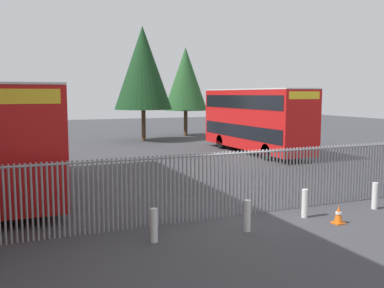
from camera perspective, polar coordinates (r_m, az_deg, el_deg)
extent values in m
plane|color=#3D3D42|center=(21.94, -4.08, -4.08)|extent=(100.00, 100.00, 0.00)
cylinder|color=gray|center=(12.77, -23.56, -7.38)|extent=(0.06, 0.06, 2.20)
cylinder|color=gray|center=(12.76, -22.93, -7.35)|extent=(0.06, 0.06, 2.20)
cylinder|color=gray|center=(12.76, -22.29, -7.33)|extent=(0.06, 0.06, 2.20)
cylinder|color=gray|center=(12.76, -21.66, -7.30)|extent=(0.06, 0.06, 2.20)
cylinder|color=gray|center=(12.77, -21.03, -7.27)|extent=(0.06, 0.06, 2.20)
cylinder|color=gray|center=(12.77, -20.40, -7.24)|extent=(0.06, 0.06, 2.20)
cylinder|color=gray|center=(12.78, -19.77, -7.21)|extent=(0.06, 0.06, 2.20)
cylinder|color=gray|center=(12.78, -19.13, -7.17)|extent=(0.06, 0.06, 2.20)
cylinder|color=gray|center=(12.79, -18.50, -7.14)|extent=(0.06, 0.06, 2.20)
cylinder|color=gray|center=(12.80, -17.88, -7.11)|extent=(0.06, 0.06, 2.20)
cylinder|color=gray|center=(12.82, -17.25, -7.07)|extent=(0.06, 0.06, 2.20)
cylinder|color=gray|center=(12.83, -16.62, -7.04)|extent=(0.06, 0.06, 2.20)
cylinder|color=gray|center=(12.84, -16.00, -7.00)|extent=(0.06, 0.06, 2.20)
cylinder|color=gray|center=(12.86, -15.37, -6.96)|extent=(0.06, 0.06, 2.20)
cylinder|color=gray|center=(12.88, -14.75, -6.92)|extent=(0.06, 0.06, 2.20)
cylinder|color=gray|center=(12.90, -14.13, -6.89)|extent=(0.06, 0.06, 2.20)
cylinder|color=gray|center=(12.92, -13.51, -6.85)|extent=(0.06, 0.06, 2.20)
cylinder|color=gray|center=(12.94, -12.90, -6.81)|extent=(0.06, 0.06, 2.20)
cylinder|color=gray|center=(12.96, -12.29, -6.77)|extent=(0.06, 0.06, 2.20)
cylinder|color=gray|center=(12.99, -11.67, -6.73)|extent=(0.06, 0.06, 2.20)
cylinder|color=gray|center=(13.02, -11.07, -6.68)|extent=(0.06, 0.06, 2.20)
cylinder|color=gray|center=(13.04, -10.46, -6.64)|extent=(0.06, 0.06, 2.20)
cylinder|color=gray|center=(13.07, -9.86, -6.60)|extent=(0.06, 0.06, 2.20)
cylinder|color=gray|center=(13.10, -9.26, -6.56)|extent=(0.06, 0.06, 2.20)
cylinder|color=gray|center=(13.14, -8.66, -6.51)|extent=(0.06, 0.06, 2.20)
cylinder|color=gray|center=(13.17, -8.07, -6.47)|extent=(0.06, 0.06, 2.20)
cylinder|color=gray|center=(13.21, -7.48, -6.42)|extent=(0.06, 0.06, 2.20)
cylinder|color=gray|center=(13.24, -6.89, -6.38)|extent=(0.06, 0.06, 2.20)
cylinder|color=gray|center=(13.28, -6.31, -6.33)|extent=(0.06, 0.06, 2.20)
cylinder|color=gray|center=(13.32, -5.73, -6.29)|extent=(0.06, 0.06, 2.20)
cylinder|color=gray|center=(13.36, -5.15, -6.24)|extent=(0.06, 0.06, 2.20)
cylinder|color=gray|center=(13.40, -4.58, -6.19)|extent=(0.06, 0.06, 2.20)
cylinder|color=gray|center=(13.45, -4.01, -6.15)|extent=(0.06, 0.06, 2.20)
cylinder|color=gray|center=(13.49, -3.44, -6.10)|extent=(0.06, 0.06, 2.20)
cylinder|color=gray|center=(13.54, -2.88, -6.05)|extent=(0.06, 0.06, 2.20)
cylinder|color=gray|center=(13.58, -2.32, -6.00)|extent=(0.06, 0.06, 2.20)
cylinder|color=gray|center=(13.63, -1.77, -5.96)|extent=(0.06, 0.06, 2.20)
cylinder|color=gray|center=(13.68, -1.22, -5.91)|extent=(0.06, 0.06, 2.20)
cylinder|color=gray|center=(13.73, -0.67, -5.86)|extent=(0.06, 0.06, 2.20)
cylinder|color=gray|center=(13.78, -0.13, -5.81)|extent=(0.06, 0.06, 2.20)
cylinder|color=gray|center=(13.84, 0.41, -5.76)|extent=(0.06, 0.06, 2.20)
cylinder|color=gray|center=(13.89, 0.94, -5.71)|extent=(0.06, 0.06, 2.20)
cylinder|color=gray|center=(13.95, 1.47, -5.66)|extent=(0.06, 0.06, 2.20)
cylinder|color=gray|center=(14.01, 1.99, -5.62)|extent=(0.06, 0.06, 2.20)
cylinder|color=gray|center=(14.06, 2.51, -5.57)|extent=(0.06, 0.06, 2.20)
cylinder|color=gray|center=(14.12, 3.03, -5.52)|extent=(0.06, 0.06, 2.20)
cylinder|color=gray|center=(14.18, 3.54, -5.47)|extent=(0.06, 0.06, 2.20)
cylinder|color=gray|center=(14.25, 4.05, -5.42)|extent=(0.06, 0.06, 2.20)
cylinder|color=gray|center=(14.31, 4.55, -5.37)|extent=(0.06, 0.06, 2.20)
cylinder|color=gray|center=(14.37, 5.05, -5.32)|extent=(0.06, 0.06, 2.20)
cylinder|color=gray|center=(14.44, 5.54, -5.27)|extent=(0.06, 0.06, 2.20)
cylinder|color=gray|center=(14.50, 6.03, -5.22)|extent=(0.06, 0.06, 2.20)
cylinder|color=gray|center=(14.57, 6.51, -5.17)|extent=(0.06, 0.06, 2.20)
cylinder|color=gray|center=(14.64, 6.99, -5.13)|extent=(0.06, 0.06, 2.20)
cylinder|color=gray|center=(14.71, 7.46, -5.08)|extent=(0.06, 0.06, 2.20)
cylinder|color=gray|center=(14.78, 7.94, -5.03)|extent=(0.06, 0.06, 2.20)
cylinder|color=gray|center=(14.85, 8.40, -4.98)|extent=(0.06, 0.06, 2.20)
cylinder|color=gray|center=(14.92, 8.86, -4.93)|extent=(0.06, 0.06, 2.20)
cylinder|color=gray|center=(14.99, 9.32, -4.88)|extent=(0.06, 0.06, 2.20)
cylinder|color=gray|center=(15.07, 9.77, -4.84)|extent=(0.06, 0.06, 2.20)
cylinder|color=gray|center=(15.14, 10.22, -4.79)|extent=(0.06, 0.06, 2.20)
cylinder|color=gray|center=(15.22, 10.66, -4.74)|extent=(0.06, 0.06, 2.20)
cylinder|color=gray|center=(15.29, 11.10, -4.69)|extent=(0.06, 0.06, 2.20)
cylinder|color=gray|center=(15.37, 11.54, -4.65)|extent=(0.06, 0.06, 2.20)
cylinder|color=gray|center=(15.45, 11.97, -4.60)|extent=(0.06, 0.06, 2.20)
cylinder|color=gray|center=(15.53, 12.39, -4.55)|extent=(0.06, 0.06, 2.20)
cylinder|color=gray|center=(15.61, 12.81, -4.51)|extent=(0.06, 0.06, 2.20)
cylinder|color=gray|center=(15.69, 13.23, -4.46)|extent=(0.06, 0.06, 2.20)
cylinder|color=gray|center=(15.77, 13.64, -4.41)|extent=(0.06, 0.06, 2.20)
cylinder|color=gray|center=(15.86, 14.05, -4.37)|extent=(0.06, 0.06, 2.20)
cylinder|color=gray|center=(15.94, 14.45, -4.32)|extent=(0.06, 0.06, 2.20)
cylinder|color=gray|center=(16.02, 14.85, -4.28)|extent=(0.06, 0.06, 2.20)
cylinder|color=gray|center=(16.11, 15.25, -4.23)|extent=(0.06, 0.06, 2.20)
cylinder|color=gray|center=(16.19, 15.64, -4.19)|extent=(0.06, 0.06, 2.20)
cylinder|color=gray|center=(16.28, 16.02, -4.14)|extent=(0.06, 0.06, 2.20)
cylinder|color=gray|center=(16.37, 16.41, -4.10)|extent=(0.06, 0.06, 2.20)
cylinder|color=gray|center=(16.46, 16.79, -4.06)|extent=(0.06, 0.06, 2.20)
cylinder|color=gray|center=(16.54, 17.16, -4.01)|extent=(0.06, 0.06, 2.20)
cylinder|color=gray|center=(16.63, 17.53, -3.97)|extent=(0.06, 0.06, 2.20)
cylinder|color=gray|center=(16.72, 17.90, -3.93)|extent=(0.06, 0.06, 2.20)
cylinder|color=gray|center=(16.81, 18.26, -3.88)|extent=(0.06, 0.06, 2.20)
cylinder|color=gray|center=(16.91, 18.62, -3.84)|extent=(0.06, 0.06, 2.20)
cylinder|color=gray|center=(17.00, 18.97, -3.80)|extent=(0.06, 0.06, 2.20)
cylinder|color=gray|center=(17.09, 19.32, -3.76)|extent=(0.06, 0.06, 2.20)
cylinder|color=gray|center=(17.18, 19.67, -3.72)|extent=(0.06, 0.06, 2.20)
cylinder|color=gray|center=(17.28, 20.01, -3.67)|extent=(0.06, 0.06, 2.20)
cylinder|color=gray|center=(17.37, 20.35, -3.63)|extent=(0.06, 0.06, 2.20)
cylinder|color=gray|center=(17.47, 20.69, -3.59)|extent=(0.06, 0.06, 2.20)
cylinder|color=gray|center=(17.56, 21.02, -3.55)|extent=(0.06, 0.06, 2.20)
cylinder|color=gray|center=(17.66, 21.35, -3.51)|extent=(0.06, 0.06, 2.20)
cylinder|color=gray|center=(17.76, 21.67, -3.47)|extent=(0.06, 0.06, 2.20)
cylinder|color=gray|center=(17.86, 21.99, -3.43)|extent=(0.06, 0.06, 2.20)
cylinder|color=gray|center=(17.95, 22.31, -3.40)|extent=(0.06, 0.06, 2.20)
cylinder|color=gray|center=(18.05, 22.62, -3.36)|extent=(0.06, 0.06, 2.20)
cylinder|color=gray|center=(18.15, 22.94, -3.32)|extent=(0.06, 0.06, 2.20)
cylinder|color=gray|center=(18.25, 23.24, -3.28)|extent=(0.06, 0.06, 2.20)
cylinder|color=gray|center=(18.35, 23.55, -3.24)|extent=(0.06, 0.06, 2.20)
cylinder|color=gray|center=(18.45, 23.85, -3.21)|extent=(0.06, 0.06, 2.20)
cylinder|color=gray|center=(14.04, 3.82, -1.37)|extent=(15.26, 0.07, 0.07)
cube|color=red|center=(18.99, -21.72, 0.96)|extent=(2.50, 10.80, 4.00)
cube|color=black|center=(19.08, -21.62, -1.43)|extent=(2.54, 10.37, 0.90)
cube|color=black|center=(18.92, -21.87, 4.58)|extent=(2.54, 10.37, 0.90)
cube|color=yellow|center=(13.57, -21.50, 5.88)|extent=(2.12, 0.12, 0.44)
cube|color=silver|center=(18.92, -21.98, 7.09)|extent=(2.50, 10.80, 0.08)
cylinder|color=black|center=(16.03, -17.21, -6.47)|extent=(0.30, 1.04, 1.04)
cylinder|color=black|center=(22.22, -18.85, -2.93)|extent=(0.30, 1.04, 1.04)
cube|color=red|center=(30.15, 8.31, 3.28)|extent=(2.50, 10.80, 4.00)
cube|color=black|center=(30.21, 8.28, 1.77)|extent=(2.54, 10.37, 0.90)
cube|color=black|center=(30.11, 8.34, 5.56)|extent=(2.54, 10.37, 0.90)
cube|color=yellow|center=(25.68, 14.59, 6.26)|extent=(2.12, 0.12, 0.44)
cube|color=silver|center=(30.11, 8.37, 7.14)|extent=(2.50, 10.80, 0.08)
cylinder|color=black|center=(26.92, 9.92, -1.06)|extent=(0.30, 1.04, 1.04)
cylinder|color=black|center=(28.16, 13.69, -0.81)|extent=(0.30, 1.04, 1.04)
cylinder|color=black|center=(32.37, 3.86, 0.31)|extent=(0.30, 1.04, 1.04)
cylinder|color=black|center=(33.41, 7.23, 0.47)|extent=(0.30, 1.04, 1.04)
cylinder|color=silver|center=(12.11, -5.04, -10.66)|extent=(0.20, 0.20, 0.95)
cylinder|color=silver|center=(13.06, 7.31, -9.40)|extent=(0.20, 0.20, 0.95)
cylinder|color=silver|center=(14.85, 14.67, -7.60)|extent=(0.20, 0.20, 0.95)
cylinder|color=silver|center=(16.72, 23.01, -6.32)|extent=(0.20, 0.20, 0.95)
cube|color=orange|center=(14.59, 18.75, -9.85)|extent=(0.34, 0.34, 0.04)
cone|color=orange|center=(14.51, 18.80, -8.73)|extent=(0.28, 0.28, 0.55)
cylinder|color=white|center=(14.50, 18.80, -8.63)|extent=(0.19, 0.19, 0.07)
cylinder|color=#4C3823|center=(42.07, -0.85, 2.78)|extent=(0.36, 0.36, 2.50)
cone|color=#235126|center=(42.00, -0.86, 8.59)|extent=(4.21, 4.21, 6.02)
cylinder|color=#4C3823|center=(37.64, -6.42, 2.48)|extent=(0.36, 0.36, 2.76)
cone|color=#143819|center=(37.61, -6.51, 9.96)|extent=(4.94, 4.94, 7.06)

